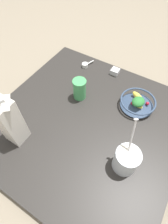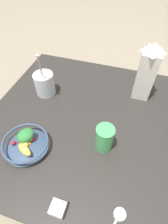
# 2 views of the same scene
# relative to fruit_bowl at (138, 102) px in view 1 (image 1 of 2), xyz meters

# --- Properties ---
(ground_plane) EXTENTS (6.00, 6.00, 0.00)m
(ground_plane) POSITION_rel_fruit_bowl_xyz_m (-0.23, 0.19, -0.08)
(ground_plane) COLOR gray
(countertop) EXTENTS (0.96, 0.96, 0.05)m
(countertop) POSITION_rel_fruit_bowl_xyz_m (-0.23, 0.19, -0.06)
(countertop) COLOR #2D2B28
(countertop) RESTS_ON ground_plane
(fruit_bowl) EXTENTS (0.19, 0.19, 0.08)m
(fruit_bowl) POSITION_rel_fruit_bowl_xyz_m (0.00, 0.00, 0.00)
(fruit_bowl) COLOR #384C6B
(fruit_bowl) RESTS_ON countertop
(milk_carton) EXTENTS (0.09, 0.09, 0.30)m
(milk_carton) POSITION_rel_fruit_bowl_xyz_m (-0.48, 0.42, 0.12)
(milk_carton) COLOR silver
(milk_carton) RESTS_ON countertop
(yogurt_tub) EXTENTS (0.12, 0.11, 0.28)m
(yogurt_tub) POSITION_rel_fruit_bowl_xyz_m (-0.34, -0.08, 0.03)
(yogurt_tub) COLOR silver
(yogurt_tub) RESTS_ON countertop
(drinking_cup) EXTENTS (0.08, 0.08, 0.12)m
(drinking_cup) POSITION_rel_fruit_bowl_xyz_m (-0.11, 0.31, 0.03)
(drinking_cup) COLOR #4CB266
(drinking_cup) RESTS_ON countertop
(spice_jar) EXTENTS (0.05, 0.05, 0.03)m
(spice_jar) POSITION_rel_fruit_bowl_xyz_m (0.18, 0.22, -0.02)
(spice_jar) COLOR silver
(spice_jar) RESTS_ON countertop
(measuring_scoop) EXTENTS (0.09, 0.05, 0.03)m
(measuring_scoop) POSITION_rel_fruit_bowl_xyz_m (0.14, 0.42, -0.02)
(measuring_scoop) COLOR white
(measuring_scoop) RESTS_ON countertop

